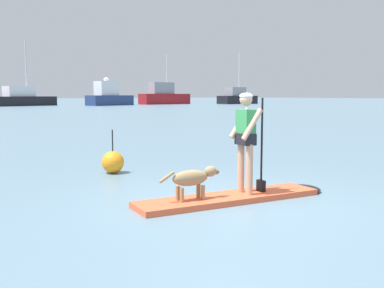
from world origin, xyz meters
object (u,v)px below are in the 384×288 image
object	(u,v)px
person_paddler	(246,135)
moored_boat_outer	(23,98)
moored_boat_center	(164,96)
marker_buoy	(113,162)
moored_boat_far_port	(237,97)
moored_boat_starboard	(109,96)
paddleboard	(240,197)
dog	(193,178)

from	to	relation	value
person_paddler	moored_boat_outer	distance (m)	70.67
moored_boat_center	marker_buoy	bearing A→B (deg)	-126.58
marker_buoy	person_paddler	bearing A→B (deg)	-81.85
moored_boat_outer	moored_boat_center	size ratio (longest dim) A/B	1.00
moored_boat_center	moored_boat_far_port	size ratio (longest dim) A/B	1.07
person_paddler	moored_boat_starboard	xyz separation A→B (m)	(31.22, 61.82, 0.38)
moored_boat_outer	marker_buoy	size ratio (longest dim) A/B	10.39
paddleboard	marker_buoy	distance (m)	3.74
paddleboard	moored_boat_far_port	bearing A→B (deg)	45.08
paddleboard	moored_boat_outer	world-z (taller)	moored_boat_outer
moored_boat_outer	moored_boat_far_port	bearing A→B (deg)	-16.13
moored_boat_far_port	marker_buoy	distance (m)	78.37
moored_boat_center	moored_boat_far_port	xyz separation A→B (m)	(12.94, -6.48, -0.30)
paddleboard	person_paddler	bearing A→B (deg)	-11.32
paddleboard	moored_boat_starboard	bearing A→B (deg)	63.11
moored_boat_starboard	moored_boat_far_port	distance (m)	26.04
moored_boat_outer	moored_boat_far_port	size ratio (longest dim) A/B	1.07
paddleboard	dog	distance (m)	1.01
person_paddler	paddleboard	bearing A→B (deg)	168.68
moored_boat_outer	marker_buoy	xyz separation A→B (m)	(-19.55, -64.33, -0.94)
dog	moored_boat_outer	bearing A→B (deg)	73.55
person_paddler	moored_boat_far_port	bearing A→B (deg)	45.15
person_paddler	moored_boat_outer	world-z (taller)	moored_boat_outer
moored_boat_outer	paddleboard	bearing A→B (deg)	-105.71
moored_boat_center	moored_boat_outer	bearing A→B (deg)	169.83
paddleboard	person_paddler	world-z (taller)	person_paddler
dog	marker_buoy	xyz separation A→B (m)	(0.49, 3.53, -0.19)
dog	moored_boat_center	size ratio (longest dim) A/B	0.10
person_paddler	moored_boat_far_port	distance (m)	80.58
paddleboard	marker_buoy	world-z (taller)	marker_buoy
dog	moored_boat_starboard	xyz separation A→B (m)	(32.24, 61.61, 1.04)
dog	moored_boat_outer	world-z (taller)	moored_boat_outer
person_paddler	moored_boat_outer	bearing A→B (deg)	74.39
dog	moored_boat_far_port	distance (m)	81.17
dog	moored_boat_center	xyz separation A→B (m)	(44.91, 63.40, 1.09)
dog	marker_buoy	world-z (taller)	marker_buoy
person_paddler	dog	distance (m)	1.24
paddleboard	moored_boat_center	bearing A→B (deg)	55.31
moored_boat_outer	moored_boat_center	world-z (taller)	moored_boat_outer
moored_boat_far_port	moored_boat_starboard	bearing A→B (deg)	169.63
dog	moored_boat_outer	distance (m)	70.76
moored_boat_outer	marker_buoy	bearing A→B (deg)	-106.91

